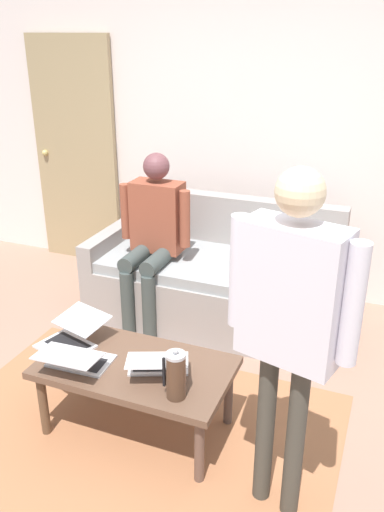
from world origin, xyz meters
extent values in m
plane|color=#9D7360|center=(0.00, 0.00, 0.00)|extent=(7.68, 7.68, 0.00)
cube|color=#A06542|center=(0.10, -0.02, 0.00)|extent=(2.21, 1.66, 0.01)
cube|color=silver|center=(0.00, -2.20, 1.35)|extent=(7.04, 0.10, 2.70)
cube|color=tan|center=(1.71, -2.11, 1.02)|extent=(0.82, 0.05, 2.05)
sphere|color=tan|center=(2.02, -2.07, 1.02)|extent=(0.06, 0.06, 0.06)
cube|color=gray|center=(0.13, -1.46, 0.21)|extent=(1.82, 0.88, 0.42)
cube|color=#939799|center=(0.13, -1.44, 0.46)|extent=(1.58, 0.80, 0.08)
cube|color=gray|center=(0.13, -1.83, 0.65)|extent=(1.82, 0.14, 0.46)
cube|color=gray|center=(-0.72, -1.46, 0.52)|extent=(0.12, 0.88, 0.20)
cube|color=gray|center=(0.98, -1.46, 0.52)|extent=(0.12, 0.88, 0.20)
cube|color=brown|center=(0.10, -0.12, 0.41)|extent=(1.03, 0.58, 0.04)
cylinder|color=brown|center=(-0.36, 0.10, 0.19)|extent=(0.05, 0.05, 0.39)
cylinder|color=brown|center=(0.56, 0.10, 0.19)|extent=(0.05, 0.05, 0.39)
cylinder|color=brown|center=(-0.36, -0.35, 0.19)|extent=(0.05, 0.05, 0.39)
cylinder|color=brown|center=(0.56, -0.35, 0.19)|extent=(0.05, 0.05, 0.39)
cube|color=silver|center=(0.38, -0.04, 0.43)|extent=(0.34, 0.23, 0.01)
cube|color=black|center=(0.38, -0.02, 0.44)|extent=(0.28, 0.14, 0.00)
cube|color=silver|center=(0.38, 0.08, 0.54)|extent=(0.34, 0.22, 0.03)
cube|color=white|center=(0.38, 0.08, 0.54)|extent=(0.30, 0.20, 0.02)
cube|color=silver|center=(-0.02, -0.17, 0.43)|extent=(0.37, 0.31, 0.01)
cube|color=black|center=(-0.02, -0.15, 0.44)|extent=(0.29, 0.22, 0.00)
cube|color=silver|center=(-0.06, -0.06, 0.54)|extent=(0.37, 0.30, 0.04)
cube|color=#242D1E|center=(-0.06, -0.06, 0.54)|extent=(0.33, 0.27, 0.03)
cube|color=silver|center=(0.54, -0.12, 0.43)|extent=(0.34, 0.30, 0.01)
cube|color=black|center=(0.54, -0.14, 0.44)|extent=(0.27, 0.20, 0.00)
cube|color=silver|center=(0.51, -0.25, 0.54)|extent=(0.34, 0.29, 0.05)
cube|color=black|center=(0.51, -0.25, 0.54)|extent=(0.30, 0.26, 0.04)
cylinder|color=#4C3323|center=(-0.21, 0.04, 0.54)|extent=(0.10, 0.10, 0.23)
cylinder|color=#B7B7BC|center=(-0.21, 0.04, 0.67)|extent=(0.10, 0.10, 0.02)
sphere|color=#B2B2B7|center=(-0.21, 0.04, 0.69)|extent=(0.03, 0.03, 0.03)
cube|color=black|center=(-0.15, 0.04, 0.55)|extent=(0.01, 0.01, 0.16)
cylinder|color=#413E35|center=(-0.81, 0.12, 0.41)|extent=(0.08, 0.08, 0.82)
cylinder|color=#413E35|center=(-0.67, 0.08, 0.41)|extent=(0.08, 0.08, 0.82)
cube|color=silver|center=(-0.74, 0.10, 1.12)|extent=(0.44, 0.28, 0.58)
cylinder|color=silver|center=(-0.98, 0.16, 1.15)|extent=(0.10, 0.10, 0.50)
cylinder|color=silver|center=(-0.50, 0.03, 1.15)|extent=(0.10, 0.10, 0.50)
sphere|color=beige|center=(-0.74, 0.10, 1.53)|extent=(0.19, 0.19, 0.19)
cylinder|color=#3C4543|center=(0.45, -1.00, 0.25)|extent=(0.10, 0.10, 0.50)
cylinder|color=#3C4543|center=(0.62, -1.00, 0.25)|extent=(0.10, 0.10, 0.50)
cylinder|color=#3C4543|center=(0.45, -1.18, 0.55)|extent=(0.12, 0.40, 0.12)
cylinder|color=#3C4543|center=(0.62, -1.18, 0.55)|extent=(0.12, 0.40, 0.12)
cube|color=brown|center=(0.54, -1.36, 0.81)|extent=(0.37, 0.20, 0.52)
cylinder|color=brown|center=(0.30, -1.31, 0.84)|extent=(0.08, 0.08, 0.42)
cylinder|color=brown|center=(0.78, -1.31, 0.84)|extent=(0.08, 0.08, 0.42)
sphere|color=brown|center=(0.54, -1.36, 1.19)|extent=(0.19, 0.19, 0.19)
camera|label=1|loc=(-1.06, 1.96, 2.08)|focal=37.09mm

